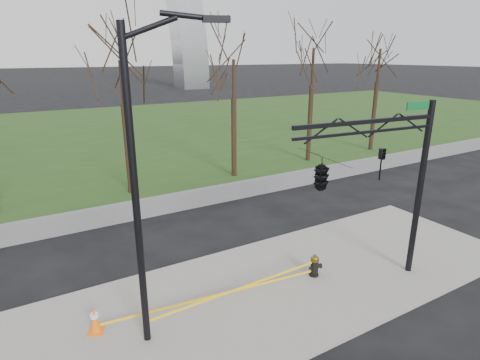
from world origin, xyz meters
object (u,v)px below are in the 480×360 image
traffic_cone (95,320)px  street_light (144,173)px  fire_hydrant (315,266)px  traffic_signal_mast (343,170)px

traffic_cone → street_light: 4.55m
fire_hydrant → traffic_signal_mast: bearing=-83.2°
fire_hydrant → traffic_cone: bearing=-172.2°
traffic_signal_mast → street_light: bearing=177.2°
fire_hydrant → traffic_signal_mast: size_ratio=0.13×
traffic_cone → traffic_signal_mast: 8.04m
fire_hydrant → street_light: (-5.70, -0.25, 4.22)m
traffic_cone → fire_hydrant: bearing=-6.4°
street_light → traffic_cone: bearing=159.9°
traffic_signal_mast → traffic_cone: bearing=170.5°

